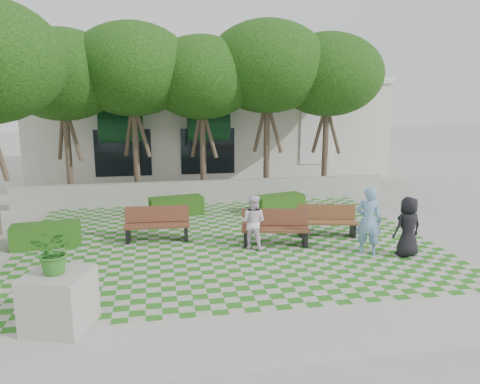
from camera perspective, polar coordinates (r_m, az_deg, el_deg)
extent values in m
plane|color=gray|center=(13.21, -0.97, -7.38)|extent=(90.00, 90.00, 0.00)
plane|color=#2B721E|center=(14.14, -1.64, -6.03)|extent=(12.00, 12.00, 0.00)
cube|color=#9E9B93|center=(9.00, 4.16, -17.18)|extent=(16.00, 2.00, 0.01)
cube|color=#9E9B93|center=(19.01, -4.03, 0.06)|extent=(15.00, 0.36, 0.90)
cube|color=brown|center=(14.78, 10.57, -3.62)|extent=(1.89, 0.92, 0.06)
cube|color=brown|center=(14.96, 10.45, -2.34)|extent=(1.81, 0.50, 0.46)
cube|color=black|center=(14.73, 7.42, -4.50)|extent=(0.20, 0.52, 0.44)
cube|color=black|center=(14.99, 13.59, -4.45)|extent=(0.20, 0.52, 0.44)
cube|color=#572E1E|center=(13.70, 4.33, -4.54)|extent=(2.03, 0.95, 0.07)
cube|color=#572E1E|center=(13.89, 4.27, -3.05)|extent=(1.95, 0.50, 0.49)
cube|color=black|center=(13.74, 0.67, -5.55)|extent=(0.21, 0.55, 0.48)
cube|color=black|center=(13.86, 7.92, -5.51)|extent=(0.21, 0.55, 0.48)
cube|color=#572E1D|center=(14.28, -10.09, -4.03)|extent=(1.96, 0.68, 0.06)
cube|color=#572E1D|center=(14.47, -10.09, -2.63)|extent=(1.93, 0.23, 0.48)
cube|color=black|center=(14.42, -13.47, -5.05)|extent=(0.13, 0.54, 0.47)
cube|color=black|center=(14.34, -6.61, -4.89)|extent=(0.13, 0.54, 0.47)
cube|color=#224B14|center=(17.53, 4.80, -1.40)|extent=(1.99, 1.24, 0.65)
cube|color=#214813|center=(17.19, -7.76, -1.72)|extent=(2.01, 1.08, 0.67)
cube|color=#215015|center=(14.75, -22.54, -4.88)|extent=(1.97, 0.96, 0.66)
cube|color=#9E9B93|center=(9.67, -21.19, -12.24)|extent=(1.39, 1.39, 1.10)
imported|color=#317624|center=(9.32, -21.65, -6.73)|extent=(0.94, 0.88, 0.86)
imported|color=#719CCF|center=(13.29, 15.39, -3.42)|extent=(0.82, 0.70, 1.90)
imported|color=black|center=(13.50, 19.79, -4.00)|extent=(0.89, 0.66, 1.65)
imported|color=white|center=(13.34, 1.58, -3.66)|extent=(0.96, 0.90, 1.57)
cylinder|color=#47382B|center=(20.36, -20.16, 4.06)|extent=(0.26, 0.26, 3.64)
ellipsoid|color=#1E4C11|center=(20.20, -20.85, 13.21)|extent=(4.80, 4.80, 3.60)
cylinder|color=#47382B|center=(20.06, -12.55, 4.64)|extent=(0.26, 0.26, 3.81)
ellipsoid|color=#1E4C11|center=(19.93, -13.00, 14.38)|extent=(5.00, 5.00, 3.75)
cylinder|color=#47382B|center=(20.16, -4.54, 4.61)|extent=(0.26, 0.26, 3.58)
ellipsoid|color=#1E4C11|center=(20.00, -4.69, 13.73)|extent=(4.60, 4.60, 3.45)
cylinder|color=#47382B|center=(20.61, 3.25, 5.26)|extent=(0.26, 0.26, 3.92)
ellipsoid|color=#1E4C11|center=(20.49, 3.37, 15.02)|extent=(5.20, 5.20, 3.90)
cylinder|color=#47382B|center=(21.42, 10.32, 5.04)|extent=(0.26, 0.26, 3.70)
ellipsoid|color=#1E4C11|center=(21.28, 10.66, 13.89)|extent=(4.80, 4.80, 3.60)
cube|color=beige|center=(26.73, -3.88, 7.97)|extent=(18.00, 8.00, 5.00)
cube|color=white|center=(22.70, -2.79, 13.58)|extent=(18.00, 0.30, 0.30)
cube|color=black|center=(23.96, 9.31, 6.65)|extent=(1.40, 0.10, 2.40)
cylinder|color=#113E1E|center=(22.56, -14.25, 8.15)|extent=(3.00, 1.80, 1.80)
cube|color=black|center=(22.69, -14.06, 4.63)|extent=(2.60, 0.08, 2.20)
cylinder|color=#113E1E|center=(22.65, -4.00, 8.50)|extent=(3.00, 1.80, 1.80)
cube|color=black|center=(22.78, -3.94, 4.99)|extent=(2.60, 0.08, 2.20)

